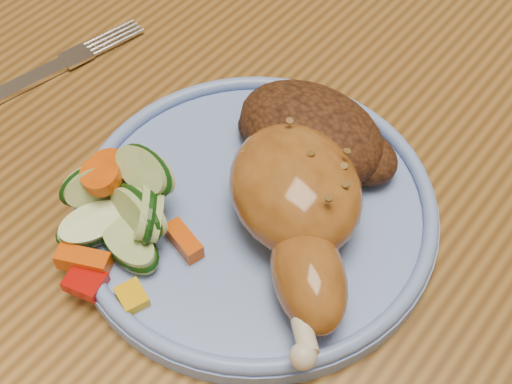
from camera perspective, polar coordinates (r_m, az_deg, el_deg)
dining_table at (r=0.60m, az=9.70°, el=-0.65°), size 0.90×1.40×0.75m
plate at (r=0.48m, az=0.00°, el=-1.55°), size 0.24×0.24×0.01m
plate_rim at (r=0.47m, az=0.00°, el=-0.75°), size 0.24×0.24×0.01m
chicken_leg at (r=0.44m, az=3.40°, el=-1.31°), size 0.15×0.16×0.05m
rice_pilaf at (r=0.49m, az=4.64°, el=4.59°), size 0.12×0.08×0.05m
vegetable_pile at (r=0.46m, az=-10.76°, el=-1.18°), size 0.11×0.11×0.05m
fork at (r=0.59m, az=-17.86°, el=8.44°), size 0.05×0.17×0.00m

